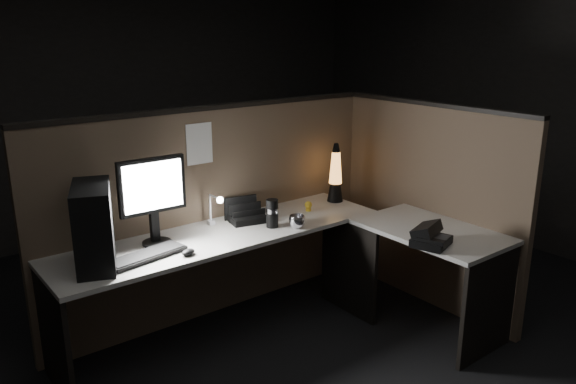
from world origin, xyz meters
TOP-DOWN VIEW (x-y plane):
  - floor at (0.00, 0.00)m, footprint 6.00×6.00m
  - room_shell at (0.00, 0.00)m, footprint 6.00×6.00m
  - partition_back at (0.00, 0.93)m, footprint 2.66×0.06m
  - partition_right at (1.33, 0.10)m, footprint 0.06×1.66m
  - desk at (0.18, 0.25)m, footprint 2.60×1.60m
  - pc_tower at (-1.00, 0.59)m, footprint 0.35×0.49m
  - monitor at (-0.58, 0.70)m, footprint 0.43×0.18m
  - keyboard at (-0.73, 0.52)m, footprint 0.50×0.24m
  - mouse at (-0.52, 0.41)m, footprint 0.11×0.09m
  - clip_lamp at (-0.13, 0.73)m, footprint 0.05×0.18m
  - organizer at (0.10, 0.72)m, footprint 0.28×0.26m
  - lava_lamp at (0.92, 0.68)m, footprint 0.12×0.12m
  - travel_mug at (0.17, 0.50)m, footprint 0.09×0.09m
  - steel_mug at (0.30, 0.38)m, footprint 0.15×0.15m
  - figurine at (0.59, 0.61)m, footprint 0.06×0.06m
  - pinned_paper at (-0.14, 0.90)m, footprint 0.20×0.00m
  - desk_phone at (0.76, -0.37)m, footprint 0.28×0.28m

SIDE VIEW (x-z plane):
  - floor at x=0.00m, z-range 0.00..0.00m
  - desk at x=0.18m, z-range 0.22..0.95m
  - keyboard at x=-0.73m, z-range 0.73..0.75m
  - mouse at x=-0.52m, z-range 0.73..0.77m
  - partition_back at x=0.00m, z-range 0.00..1.50m
  - partition_right at x=1.33m, z-range 0.00..1.50m
  - organizer at x=0.10m, z-range 0.68..0.86m
  - steel_mug at x=0.30m, z-range 0.73..0.82m
  - figurine at x=0.59m, z-range 0.75..0.80m
  - desk_phone at x=0.76m, z-range 0.71..0.85m
  - travel_mug at x=0.17m, z-range 0.73..0.92m
  - clip_lamp at x=-0.13m, z-range 0.75..0.98m
  - lava_lamp at x=0.92m, z-range 0.69..1.15m
  - pc_tower at x=-1.00m, z-range 0.73..1.20m
  - monitor at x=-0.58m, z-range 0.79..1.34m
  - pinned_paper at x=-0.14m, z-range 1.14..1.42m
  - room_shell at x=0.00m, z-range -1.38..4.62m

